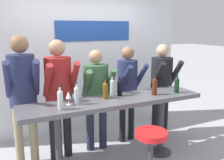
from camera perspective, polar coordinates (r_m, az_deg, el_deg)
back_wall at (r=4.69m, az=-7.43°, el=5.07°), size 4.15×0.12×2.75m
tasting_table at (r=3.45m, az=0.61°, el=-6.74°), size 2.55×0.56×0.98m
bar_stool at (r=3.22m, az=8.87°, el=-15.32°), size 0.42×0.42×0.70m
person_far_left at (r=3.58m, az=-19.77°, el=-1.45°), size 0.46×0.58×1.84m
person_left at (r=3.65m, az=-12.08°, el=-1.58°), size 0.46×0.56×1.77m
person_center_left at (r=3.87m, az=-3.63°, el=-2.26°), size 0.49×0.56×1.61m
person_center at (r=4.17m, az=3.58°, el=-0.82°), size 0.45×0.55×1.63m
person_center_right at (r=4.50m, az=11.30°, el=-0.04°), size 0.46×0.55×1.65m
wine_bottle_0 at (r=3.17m, az=-8.09°, el=-3.33°), size 0.06×0.06×0.28m
wine_bottle_1 at (r=3.83m, az=14.59°, el=-0.98°), size 0.07×0.07×0.27m
wine_bottle_2 at (r=3.50m, az=0.04°, el=-1.63°), size 0.06×0.06×0.31m
wine_bottle_3 at (r=3.39m, az=-1.56°, el=-2.24°), size 0.07×0.07×0.27m
wine_bottle_4 at (r=3.64m, az=9.69°, el=-1.29°), size 0.08×0.08×0.29m
wine_bottle_5 at (r=3.00m, az=-11.74°, el=-4.23°), size 0.07×0.07×0.30m
wine_bottle_6 at (r=3.55m, az=1.77°, el=-1.61°), size 0.07×0.07×0.27m
wine_glass_0 at (r=3.17m, az=-9.94°, el=-3.47°), size 0.07×0.07×0.18m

